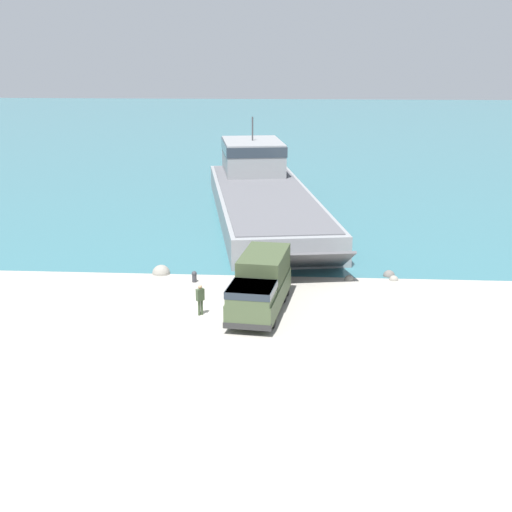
{
  "coord_description": "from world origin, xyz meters",
  "views": [
    {
      "loc": [
        6.41,
        -38.69,
        14.25
      ],
      "look_at": [
        3.51,
        3.91,
        1.95
      ],
      "focal_mm": 50.0,
      "sensor_mm": 36.0,
      "label": 1
    }
  ],
  "objects_px": {
    "moored_boat_a": "(258,158)",
    "mooring_bollard": "(194,276)",
    "landing_craft": "(261,190)",
    "military_truck": "(260,284)",
    "soldier_on_ramp": "(200,298)"
  },
  "relations": [
    {
      "from": "soldier_on_ramp",
      "to": "moored_boat_a",
      "type": "relative_size",
      "value": 0.22
    },
    {
      "from": "military_truck",
      "to": "soldier_on_ramp",
      "type": "bearing_deg",
      "value": -66.97
    },
    {
      "from": "moored_boat_a",
      "to": "military_truck",
      "type": "bearing_deg",
      "value": 89.77
    },
    {
      "from": "soldier_on_ramp",
      "to": "mooring_bollard",
      "type": "height_order",
      "value": "soldier_on_ramp"
    },
    {
      "from": "mooring_bollard",
      "to": "landing_craft",
      "type": "bearing_deg",
      "value": 82.25
    },
    {
      "from": "soldier_on_ramp",
      "to": "moored_boat_a",
      "type": "xyz_separation_m",
      "value": [
        -0.59,
        57.73,
        -0.54
      ]
    },
    {
      "from": "moored_boat_a",
      "to": "mooring_bollard",
      "type": "xyz_separation_m",
      "value": [
        -0.65,
        -51.87,
        -0.1
      ]
    },
    {
      "from": "moored_boat_a",
      "to": "mooring_bollard",
      "type": "relative_size",
      "value": 11.03
    },
    {
      "from": "moored_boat_a",
      "to": "landing_craft",
      "type": "bearing_deg",
      "value": 90.24
    },
    {
      "from": "landing_craft",
      "to": "military_truck",
      "type": "height_order",
      "value": "landing_craft"
    },
    {
      "from": "mooring_bollard",
      "to": "military_truck",
      "type": "bearing_deg",
      "value": -47.08
    },
    {
      "from": "military_truck",
      "to": "mooring_bollard",
      "type": "bearing_deg",
      "value": -130.41
    },
    {
      "from": "military_truck",
      "to": "mooring_bollard",
      "type": "relative_size",
      "value": 10.86
    },
    {
      "from": "military_truck",
      "to": "moored_boat_a",
      "type": "bearing_deg",
      "value": -169.4
    },
    {
      "from": "military_truck",
      "to": "moored_boat_a",
      "type": "relative_size",
      "value": 0.98
    }
  ]
}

